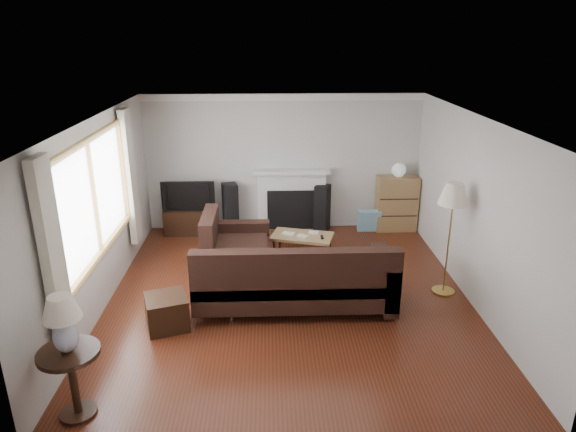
{
  "coord_description": "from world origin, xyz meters",
  "views": [
    {
      "loc": [
        -0.25,
        -6.42,
        3.54
      ],
      "look_at": [
        0.0,
        0.3,
        1.1
      ],
      "focal_mm": 32.0,
      "sensor_mm": 36.0,
      "label": 1
    }
  ],
  "objects_px": {
    "floor_lamp": "(449,240)",
    "side_table": "(74,383)",
    "bookshelf": "(396,203)",
    "sectional_sofa": "(295,275)",
    "tv_stand": "(191,221)",
    "coffee_table": "(302,246)"
  },
  "relations": [
    {
      "from": "floor_lamp",
      "to": "side_table",
      "type": "xyz_separation_m",
      "value": [
        -4.37,
        -2.33,
        -0.45
      ]
    },
    {
      "from": "bookshelf",
      "to": "sectional_sofa",
      "type": "height_order",
      "value": "bookshelf"
    },
    {
      "from": "side_table",
      "to": "floor_lamp",
      "type": "bearing_deg",
      "value": 28.03
    },
    {
      "from": "bookshelf",
      "to": "side_table",
      "type": "relative_size",
      "value": 1.42
    },
    {
      "from": "tv_stand",
      "to": "floor_lamp",
      "type": "height_order",
      "value": "floor_lamp"
    },
    {
      "from": "bookshelf",
      "to": "coffee_table",
      "type": "distance_m",
      "value": 2.19
    },
    {
      "from": "tv_stand",
      "to": "sectional_sofa",
      "type": "bearing_deg",
      "value": -57.16
    },
    {
      "from": "sectional_sofa",
      "to": "side_table",
      "type": "bearing_deg",
      "value": -137.68
    },
    {
      "from": "tv_stand",
      "to": "sectional_sofa",
      "type": "height_order",
      "value": "sectional_sofa"
    },
    {
      "from": "coffee_table",
      "to": "side_table",
      "type": "xyz_separation_m",
      "value": [
        -2.42,
        -3.63,
        0.17
      ]
    },
    {
      "from": "tv_stand",
      "to": "coffee_table",
      "type": "height_order",
      "value": "tv_stand"
    },
    {
      "from": "tv_stand",
      "to": "floor_lamp",
      "type": "xyz_separation_m",
      "value": [
        3.93,
        -2.45,
        0.58
      ]
    },
    {
      "from": "tv_stand",
      "to": "coffee_table",
      "type": "xyz_separation_m",
      "value": [
        1.99,
        -1.14,
        -0.04
      ]
    },
    {
      "from": "bookshelf",
      "to": "floor_lamp",
      "type": "relative_size",
      "value": 0.63
    },
    {
      "from": "coffee_table",
      "to": "floor_lamp",
      "type": "relative_size",
      "value": 0.6
    },
    {
      "from": "bookshelf",
      "to": "side_table",
      "type": "xyz_separation_m",
      "value": [
        -4.25,
        -4.81,
        -0.15
      ]
    },
    {
      "from": "tv_stand",
      "to": "bookshelf",
      "type": "relative_size",
      "value": 0.91
    },
    {
      "from": "tv_stand",
      "to": "bookshelf",
      "type": "bearing_deg",
      "value": 0.45
    },
    {
      "from": "sectional_sofa",
      "to": "coffee_table",
      "type": "relative_size",
      "value": 2.9
    },
    {
      "from": "sectional_sofa",
      "to": "floor_lamp",
      "type": "distance_m",
      "value": 2.2
    },
    {
      "from": "sectional_sofa",
      "to": "floor_lamp",
      "type": "bearing_deg",
      "value": 8.13
    },
    {
      "from": "tv_stand",
      "to": "bookshelf",
      "type": "distance_m",
      "value": 3.82
    }
  ]
}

